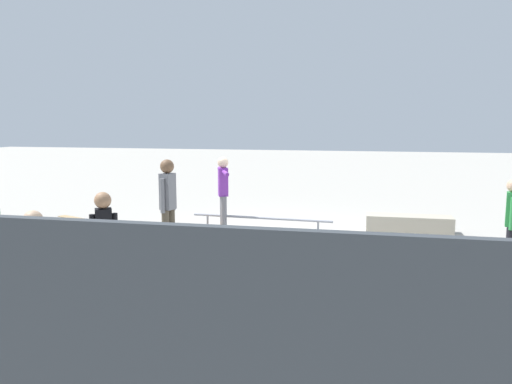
{
  "coord_description": "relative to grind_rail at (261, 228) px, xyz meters",
  "views": [
    {
      "loc": [
        -1.77,
        10.26,
        2.41
      ],
      "look_at": [
        0.33,
        0.63,
        1.0
      ],
      "focal_mm": 35.42,
      "sensor_mm": 36.0,
      "label": 1
    }
  ],
  "objects": [
    {
      "name": "ground_plane",
      "position": [
        -0.33,
        -0.13,
        -0.18
      ],
      "size": [
        60.0,
        60.0,
        0.0
      ],
      "primitive_type": "plane",
      "color": "#ADA89E"
    },
    {
      "name": "grind_rail",
      "position": [
        0.0,
        0.0,
        0.0
      ],
      "size": [
        3.17,
        0.45,
        0.41
      ],
      "rotation": [
        0.0,
        0.0,
        -0.07
      ],
      "color": "black",
      "rests_on": "ground_plane"
    },
    {
      "name": "skate_ledge",
      "position": [
        -3.05,
        -1.02,
        0.01
      ],
      "size": [
        1.81,
        0.53,
        0.37
      ],
      "primitive_type": "cube",
      "rotation": [
        0.0,
        0.0,
        0.01
      ],
      "color": "#B2A893",
      "rests_on": "ground_plane"
    },
    {
      "name": "skater_main",
      "position": [
        0.8,
        0.07,
        0.78
      ],
      "size": [
        0.6,
        1.25,
        1.65
      ],
      "rotation": [
        0.0,
        0.0,
        5.12
      ],
      "color": "slate",
      "rests_on": "ground_plane"
    },
    {
      "name": "skateboard_main",
      "position": [
        1.0,
        0.3,
        -0.1
      ],
      "size": [
        0.47,
        0.82,
        0.09
      ],
      "rotation": [
        0.0,
        0.0,
        4.35
      ],
      "color": "orange",
      "rests_on": "ground_plane"
    },
    {
      "name": "bystander_white_shirt",
      "position": [
        1.21,
        5.67,
        0.67
      ],
      "size": [
        0.33,
        0.25,
        1.5
      ],
      "rotation": [
        0.0,
        0.0,
        3.64
      ],
      "color": "slate",
      "rests_on": "ground_plane"
    },
    {
      "name": "bystander_black_shirt",
      "position": [
        1.07,
        4.5,
        0.68
      ],
      "size": [
        0.33,
        0.25,
        1.53
      ],
      "rotation": [
        0.0,
        0.0,
        3.68
      ],
      "color": "#2D3351",
      "rests_on": "ground_plane"
    },
    {
      "name": "bystander_green_shirt",
      "position": [
        -4.35,
        1.71,
        0.67
      ],
      "size": [
        0.21,
        0.34,
        1.5
      ],
      "rotation": [
        0.0,
        0.0,
        1.35
      ],
      "color": "black",
      "rests_on": "ground_plane"
    },
    {
      "name": "bystander_grey_shirt",
      "position": [
        1.21,
        2.08,
        0.81
      ],
      "size": [
        0.25,
        0.4,
        1.74
      ],
      "rotation": [
        0.0,
        0.0,
        1.35
      ],
      "color": "brown",
      "rests_on": "ground_plane"
    },
    {
      "name": "loose_skateboard_black",
      "position": [
        -0.55,
        2.85,
        -0.1
      ],
      "size": [
        0.36,
        0.82,
        0.09
      ],
      "rotation": [
        0.0,
        0.0,
        1.74
      ],
      "color": "black",
      "rests_on": "ground_plane"
    },
    {
      "name": "loose_skateboard_natural",
      "position": [
        4.8,
        -0.58,
        -0.1
      ],
      "size": [
        0.82,
        0.49,
        0.09
      ],
      "rotation": [
        0.0,
        0.0,
        2.75
      ],
      "color": "tan",
      "rests_on": "ground_plane"
    },
    {
      "name": "loose_skateboard_pink",
      "position": [
        -3.04,
        3.41,
        -0.1
      ],
      "size": [
        0.6,
        0.78,
        0.09
      ],
      "rotation": [
        0.0,
        0.0,
        0.99
      ],
      "color": "#E05993",
      "rests_on": "ground_plane"
    }
  ]
}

